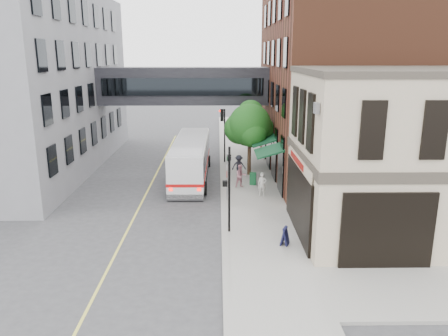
{
  "coord_description": "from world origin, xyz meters",
  "views": [
    {
      "loc": [
        -0.17,
        -19.13,
        9.13
      ],
      "look_at": [
        0.16,
        4.01,
        3.03
      ],
      "focal_mm": 35.0,
      "sensor_mm": 36.0,
      "label": 1
    }
  ],
  "objects_px": {
    "bus": "(191,157)",
    "pedestrian_a": "(262,184)",
    "pedestrian_b": "(241,176)",
    "sandwich_board": "(285,236)",
    "pedestrian_c": "(239,166)",
    "newspaper_box": "(253,179)"
  },
  "relations": [
    {
      "from": "newspaper_box",
      "to": "sandwich_board",
      "type": "xyz_separation_m",
      "value": [
        0.76,
        -10.01,
        0.02
      ]
    },
    {
      "from": "newspaper_box",
      "to": "pedestrian_a",
      "type": "bearing_deg",
      "value": -68.91
    },
    {
      "from": "pedestrian_c",
      "to": "pedestrian_a",
      "type": "bearing_deg",
      "value": -83.06
    },
    {
      "from": "pedestrian_a",
      "to": "sandwich_board",
      "type": "height_order",
      "value": "pedestrian_a"
    },
    {
      "from": "pedestrian_c",
      "to": "bus",
      "type": "bearing_deg",
      "value": 171.06
    },
    {
      "from": "bus",
      "to": "pedestrian_a",
      "type": "bearing_deg",
      "value": -43.34
    },
    {
      "from": "pedestrian_a",
      "to": "pedestrian_b",
      "type": "distance_m",
      "value": 2.3
    },
    {
      "from": "bus",
      "to": "pedestrian_a",
      "type": "relative_size",
      "value": 7.02
    },
    {
      "from": "bus",
      "to": "pedestrian_b",
      "type": "xyz_separation_m",
      "value": [
        3.57,
        -2.68,
        -0.68
      ]
    },
    {
      "from": "sandwich_board",
      "to": "pedestrian_b",
      "type": "bearing_deg",
      "value": 124.45
    },
    {
      "from": "pedestrian_a",
      "to": "pedestrian_b",
      "type": "bearing_deg",
      "value": 135.58
    },
    {
      "from": "pedestrian_a",
      "to": "newspaper_box",
      "type": "xyz_separation_m",
      "value": [
        -0.39,
        2.51,
        -0.34
      ]
    },
    {
      "from": "pedestrian_a",
      "to": "pedestrian_c",
      "type": "bearing_deg",
      "value": 117.28
    },
    {
      "from": "bus",
      "to": "pedestrian_c",
      "type": "height_order",
      "value": "bus"
    },
    {
      "from": "pedestrian_a",
      "to": "sandwich_board",
      "type": "bearing_deg",
      "value": -75.66
    },
    {
      "from": "newspaper_box",
      "to": "sandwich_board",
      "type": "height_order",
      "value": "sandwich_board"
    },
    {
      "from": "newspaper_box",
      "to": "bus",
      "type": "bearing_deg",
      "value": 167.31
    },
    {
      "from": "pedestrian_b",
      "to": "pedestrian_c",
      "type": "height_order",
      "value": "pedestrian_c"
    },
    {
      "from": "pedestrian_b",
      "to": "newspaper_box",
      "type": "distance_m",
      "value": 1.14
    },
    {
      "from": "bus",
      "to": "pedestrian_b",
      "type": "height_order",
      "value": "bus"
    },
    {
      "from": "pedestrian_b",
      "to": "bus",
      "type": "bearing_deg",
      "value": 124.85
    },
    {
      "from": "bus",
      "to": "pedestrian_c",
      "type": "bearing_deg",
      "value": -0.14
    }
  ]
}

